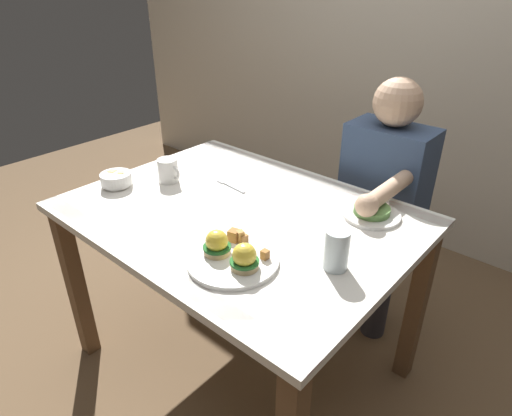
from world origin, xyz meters
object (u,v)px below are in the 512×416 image
object	(u,v)px
dining_table	(240,236)
fork	(230,185)
side_plate	(371,213)
fruit_bowl	(116,179)
eggs_benedict_plate	(232,255)
diner_person	(381,197)
coffee_mug	(168,170)
water_glass_near	(336,252)

from	to	relation	value
dining_table	fork	xyz separation A→B (m)	(-0.17, 0.12, 0.11)
fork	side_plate	world-z (taller)	side_plate
fruit_bowl	side_plate	bearing A→B (deg)	27.04
eggs_benedict_plate	diner_person	size ratio (longest dim) A/B	0.24
eggs_benedict_plate	fruit_bowl	bearing A→B (deg)	174.26
diner_person	eggs_benedict_plate	bearing A→B (deg)	-93.73
fruit_bowl	coffee_mug	world-z (taller)	coffee_mug
fruit_bowl	diner_person	world-z (taller)	diner_person
side_plate	fruit_bowl	bearing A→B (deg)	-152.96
water_glass_near	coffee_mug	bearing A→B (deg)	176.02
dining_table	eggs_benedict_plate	bearing A→B (deg)	-50.26
fork	side_plate	size ratio (longest dim) A/B	0.78
dining_table	coffee_mug	xyz separation A→B (m)	(-0.38, -0.01, 0.16)
dining_table	side_plate	xyz separation A→B (m)	(0.37, 0.27, 0.12)
fruit_bowl	side_plate	distance (m)	0.98
fork	diner_person	size ratio (longest dim) A/B	0.14
fruit_bowl	diner_person	xyz separation A→B (m)	(0.75, 0.77, -0.12)
eggs_benedict_plate	water_glass_near	xyz separation A→B (m)	(0.24, 0.18, 0.03)
eggs_benedict_plate	dining_table	bearing A→B (deg)	129.74
eggs_benedict_plate	side_plate	distance (m)	0.54
eggs_benedict_plate	diner_person	bearing A→B (deg)	86.27
coffee_mug	diner_person	bearing A→B (deg)	43.78
coffee_mug	fruit_bowl	bearing A→B (deg)	-126.32
side_plate	fork	bearing A→B (deg)	-164.26
dining_table	fork	distance (m)	0.23
water_glass_near	eggs_benedict_plate	bearing A→B (deg)	-143.35
eggs_benedict_plate	side_plate	bearing A→B (deg)	71.58
fork	side_plate	bearing A→B (deg)	15.74
fruit_bowl	fork	distance (m)	0.44
side_plate	eggs_benedict_plate	bearing A→B (deg)	-108.42
water_glass_near	diner_person	bearing A→B (deg)	105.37
eggs_benedict_plate	coffee_mug	distance (m)	0.62
water_glass_near	side_plate	xyz separation A→B (m)	(-0.07, 0.34, -0.04)
fruit_bowl	diner_person	size ratio (longest dim) A/B	0.11
eggs_benedict_plate	coffee_mug	bearing A→B (deg)	158.02
water_glass_near	side_plate	distance (m)	0.35
dining_table	fork	size ratio (longest dim) A/B	7.69
fork	side_plate	distance (m)	0.56
coffee_mug	water_glass_near	xyz separation A→B (m)	(0.82, -0.06, 0.00)
coffee_mug	diner_person	world-z (taller)	diner_person
dining_table	side_plate	bearing A→B (deg)	36.48
fork	water_glass_near	world-z (taller)	water_glass_near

